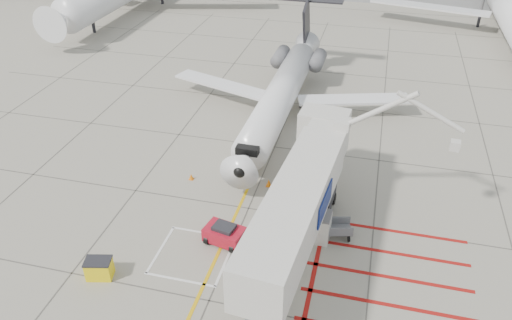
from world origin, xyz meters
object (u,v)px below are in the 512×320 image
(jet_bridge, at_px, (295,216))
(pushback_tug, at_px, (224,234))
(spill_bin, at_px, (99,268))
(regional_jet, at_px, (275,89))

(jet_bridge, relative_size, pushback_tug, 7.77)
(jet_bridge, distance_m, spill_bin, 11.01)
(regional_jet, bearing_deg, pushback_tug, -88.67)
(jet_bridge, relative_size, spill_bin, 12.98)
(pushback_tug, relative_size, spill_bin, 1.67)
(pushback_tug, bearing_deg, spill_bin, -131.02)
(pushback_tug, distance_m, spill_bin, 7.21)
(pushback_tug, bearing_deg, regional_jet, 102.55)
(regional_jet, height_order, spill_bin, regional_jet)
(jet_bridge, bearing_deg, regional_jet, 111.43)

